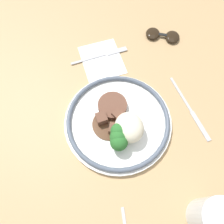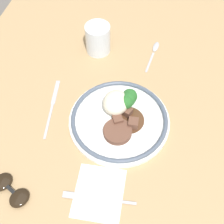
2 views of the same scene
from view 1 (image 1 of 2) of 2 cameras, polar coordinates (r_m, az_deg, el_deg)
The scene contains 8 objects.
ground_plane at distance 0.63m, azimuth 4.00°, elevation -2.48°, with size 8.00×8.00×0.00m, color #5B5651.
dining_table at distance 0.61m, azimuth 4.10°, elevation -1.90°, with size 1.54×1.01×0.03m.
napkin at distance 0.69m, azimuth -2.66°, elevation 13.43°, with size 0.15×0.13×0.00m.
plate at distance 0.57m, azimuth 1.83°, elevation -2.75°, with size 0.28×0.28×0.07m.
juice_glass at distance 0.54m, azimuth 24.53°, elevation -23.77°, with size 0.08×0.08×0.10m.
fork at distance 0.70m, azimuth -1.87°, elevation 14.80°, with size 0.03×0.18×0.00m.
knife at distance 0.64m, azimuth 19.81°, elevation 0.53°, with size 0.21×0.04×0.00m.
sunglasses at distance 0.76m, azimuth 13.08°, elevation 18.95°, with size 0.09×0.12×0.02m.
Camera 1 is at (0.22, -0.09, 0.58)m, focal length 35.00 mm.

